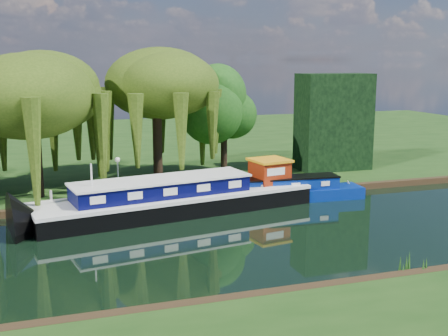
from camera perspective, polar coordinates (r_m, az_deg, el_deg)
name	(u,v)px	position (r m, az deg, el deg)	size (l,w,h in m)	color
ground	(137,248)	(29.61, -8.86, -8.03)	(120.00, 120.00, 0.00)	black
far_bank	(85,148)	(62.55, -13.96, 2.03)	(120.00, 52.00, 0.45)	#15350E
dutch_barge	(179,198)	(35.75, -4.61, -3.05)	(18.32, 6.93, 3.78)	black
narrowboat	(277,192)	(38.66, 5.38, -2.45)	(12.44, 2.85, 1.80)	navy
white_cruiser	(349,194)	(41.54, 12.61, -2.63)	(1.84, 2.14, 1.12)	silver
willow_left	(33,97)	(39.04, -18.85, 6.83)	(7.70, 7.70, 9.23)	black
willow_right	(156,93)	(42.00, -6.88, 7.54)	(7.51, 7.51, 9.15)	black
tree_far_right	(224,109)	(45.25, 0.00, 5.98)	(4.61, 4.61, 7.54)	black
conifer_hedge	(334,122)	(48.03, 11.07, 4.63)	(6.00, 3.00, 8.00)	black
lamppost	(118,166)	(39.15, -10.75, 0.24)	(0.36, 0.36, 2.56)	silver
mooring_posts	(107,194)	(37.30, -11.77, -2.64)	(19.16, 0.16, 1.00)	silver
reeds_near	(326,275)	(24.71, 10.36, -10.62)	(33.70, 1.50, 1.10)	#1F4813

